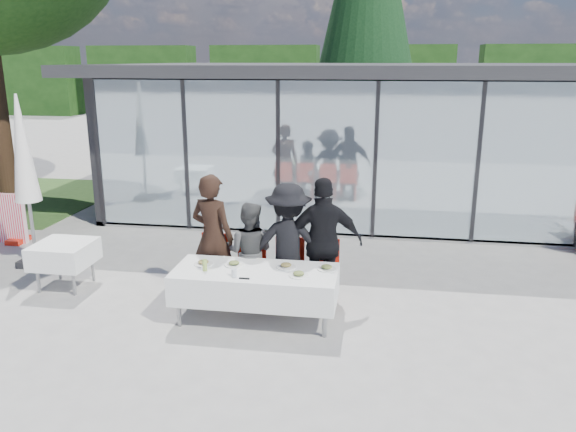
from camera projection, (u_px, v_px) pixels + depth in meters
The scene contains 23 objects.
ground at pixel (293, 323), 7.81m from camera, with size 90.00×90.00×0.00m, color #A4A09B.
pavilion at pixel (416, 115), 14.69m from camera, with size 14.80×8.80×3.44m.
treeline at pixel (330, 83), 34.15m from camera, with size 62.50×2.00×4.40m.
dining_table at pixel (256, 284), 7.76m from camera, with size 2.26×0.96×0.75m.
diner_a at pixel (213, 237), 8.44m from camera, with size 0.70×0.70×1.93m, color black.
diner_chair_a at pixel (215, 263), 8.60m from camera, with size 0.44×0.44×0.97m.
diner_b at pixel (250, 252), 8.41m from camera, with size 0.74×0.74×1.53m, color #505050.
diner_chair_b at pixel (251, 265), 8.51m from camera, with size 0.44×0.44×0.97m.
diner_c at pixel (288, 244), 8.28m from camera, with size 1.18×1.18×1.83m, color black.
diner_chair_c at pixel (289, 267), 8.42m from camera, with size 0.44×0.44×0.97m.
diner_d at pixel (324, 243), 8.18m from camera, with size 1.13×1.13×1.93m, color black.
diner_chair_d at pixel (324, 269), 8.34m from camera, with size 0.44×0.44×0.97m.
plate_a at pixel (203, 263), 7.91m from camera, with size 0.27×0.27×0.07m.
plate_b at pixel (234, 264), 7.87m from camera, with size 0.27×0.27×0.07m.
plate_c at pixel (286, 266), 7.79m from camera, with size 0.27×0.27×0.07m.
plate_d at pixel (327, 268), 7.72m from camera, with size 0.27×0.27×0.07m.
plate_extra at pixel (299, 274), 7.48m from camera, with size 0.27×0.27×0.07m.
juice_bottle at pixel (205, 265), 7.66m from camera, with size 0.06×0.06×0.16m, color #93B34A.
drinking_glasses at pixel (234, 273), 7.47m from camera, with size 0.07×0.07×0.10m.
folded_eyeglasses at pixel (244, 278), 7.39m from camera, with size 0.14×0.03×0.01m, color black.
spare_table_left at pixel (64, 254), 8.92m from camera, with size 0.86×0.86×0.74m.
market_umbrella at pixel (24, 159), 9.52m from camera, with size 0.50×0.50×3.00m.
grass_patch at pixel (10, 198), 14.82m from camera, with size 5.00×5.00×0.02m, color #385926.
Camera 1 is at (1.08, -7.04, 3.54)m, focal length 35.00 mm.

